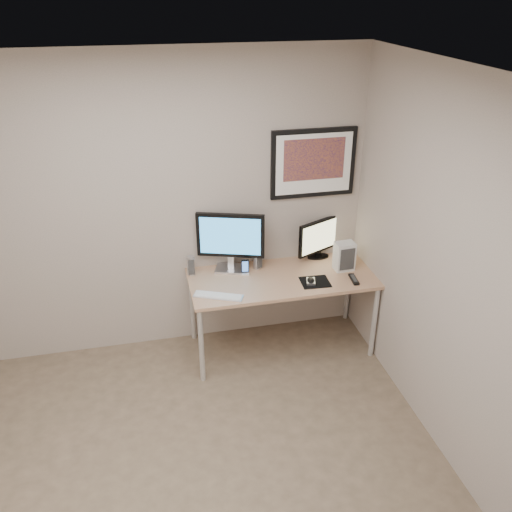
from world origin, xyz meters
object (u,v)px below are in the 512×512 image
object	(u,v)px
framed_art	(313,163)
speaker_right	(257,259)
desk	(282,284)
phone_dock	(245,267)
speaker_left	(191,265)
keyboard	(218,296)
fan_unit	(344,256)
monitor_large	(231,240)
monitor_tv	(319,238)

from	to	relation	value
framed_art	speaker_right	distance (m)	0.96
desk	phone_dock	distance (m)	0.35
speaker_left	speaker_right	world-z (taller)	speaker_right
keyboard	fan_unit	size ratio (longest dim) A/B	1.56
speaker_right	keyboard	bearing A→B (deg)	-158.01
framed_art	fan_unit	bearing A→B (deg)	-54.97
desk	monitor_large	bearing A→B (deg)	150.73
fan_unit	monitor_large	bearing A→B (deg)	164.59
speaker_right	monitor_large	bearing A→B (deg)	153.96
desk	speaker_left	size ratio (longest dim) A/B	9.35
framed_art	monitor_large	size ratio (longest dim) A/B	1.32
keyboard	speaker_left	bearing A→B (deg)	135.30
fan_unit	phone_dock	bearing A→B (deg)	169.90
desk	keyboard	distance (m)	0.63
monitor_large	phone_dock	distance (m)	0.27
speaker_right	phone_dock	xyz separation A→B (m)	(-0.13, -0.09, -0.02)
desk	monitor_large	size ratio (longest dim) A/B	2.81
desk	keyboard	size ratio (longest dim) A/B	3.98
monitor_large	phone_dock	xyz separation A→B (m)	(0.10, -0.11, -0.23)
monitor_tv	fan_unit	distance (m)	0.31
framed_art	speaker_right	size ratio (longest dim) A/B	4.25
desk	fan_unit	xyz separation A→B (m)	(0.57, 0.02, 0.19)
phone_dock	fan_unit	world-z (taller)	fan_unit
monitor_tv	phone_dock	xyz separation A→B (m)	(-0.72, -0.16, -0.13)
monitor_large	monitor_tv	world-z (taller)	monitor_large
speaker_left	fan_unit	bearing A→B (deg)	-7.12
speaker_right	keyboard	size ratio (longest dim) A/B	0.44
framed_art	fan_unit	distance (m)	0.85
monitor_large	keyboard	distance (m)	0.55
desk	fan_unit	world-z (taller)	fan_unit
speaker_right	fan_unit	xyz separation A→B (m)	(0.74, -0.19, 0.04)
keyboard	fan_unit	distance (m)	1.19
monitor_large	speaker_left	xyz separation A→B (m)	(-0.35, 0.00, -0.21)
monitor_large	phone_dock	size ratio (longest dim) A/B	4.00
speaker_left	keyboard	xyz separation A→B (m)	(0.17, -0.42, -0.08)
framed_art	monitor_large	distance (m)	0.97
monitor_large	desk	bearing A→B (deg)	-10.80
monitor_large	monitor_tv	xyz separation A→B (m)	(0.83, 0.06, -0.10)
desk	speaker_right	size ratio (longest dim) A/B	9.06
speaker_right	fan_unit	size ratio (longest dim) A/B	0.69
framed_art	speaker_left	size ratio (longest dim) A/B	4.38
desk	monitor_tv	distance (m)	0.58
framed_art	keyboard	distance (m)	1.39
monitor_tv	speaker_left	bearing A→B (deg)	157.61
desk	keyboard	world-z (taller)	keyboard
monitor_large	keyboard	world-z (taller)	monitor_large
speaker_right	keyboard	distance (m)	0.59
monitor_tv	keyboard	xyz separation A→B (m)	(-1.01, -0.48, -0.19)
monitor_large	keyboard	size ratio (longest dim) A/B	1.41
desk	monitor_tv	size ratio (longest dim) A/B	3.60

